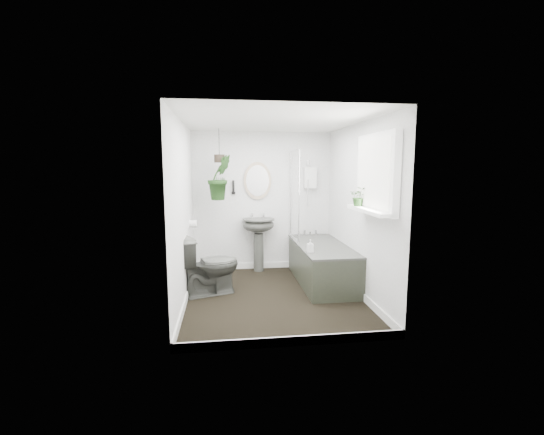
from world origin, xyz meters
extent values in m
cube|color=black|center=(0.00, 0.00, -0.01)|extent=(2.30, 2.80, 0.02)
cube|color=white|center=(0.00, 0.00, 2.31)|extent=(2.30, 2.80, 0.02)
cube|color=white|center=(0.00, 1.41, 1.15)|extent=(2.30, 0.02, 2.30)
cube|color=white|center=(0.00, -1.41, 1.15)|extent=(2.30, 0.02, 2.30)
cube|color=white|center=(-1.16, 0.00, 1.15)|extent=(0.02, 2.80, 2.30)
cube|color=white|center=(1.16, 0.00, 1.15)|extent=(0.02, 2.80, 2.30)
cube|color=white|center=(0.00, 0.00, 0.05)|extent=(2.30, 2.80, 0.10)
cube|color=white|center=(0.80, 1.34, 1.55)|extent=(0.20, 0.10, 0.35)
ellipsoid|color=tan|center=(-0.09, 1.37, 1.50)|extent=(0.46, 0.03, 0.62)
cylinder|color=black|center=(-0.49, 1.36, 1.40)|extent=(0.04, 0.04, 0.22)
cylinder|color=white|center=(-1.10, 0.70, 0.90)|extent=(0.11, 0.11, 0.11)
cube|color=white|center=(1.09, -0.70, 1.65)|extent=(0.08, 1.00, 0.90)
cube|color=white|center=(1.02, -0.70, 1.23)|extent=(0.18, 1.00, 0.04)
cube|color=white|center=(1.04, -0.70, 1.65)|extent=(0.01, 0.86, 0.76)
imported|color=#3C3E39|center=(-0.85, 0.21, 0.40)|extent=(0.90, 0.68, 0.81)
imported|color=black|center=(1.00, -0.40, 1.37)|extent=(0.27, 0.25, 0.24)
imported|color=black|center=(-0.70, 1.00, 1.57)|extent=(0.48, 0.46, 0.69)
imported|color=#302625|center=(0.51, 0.05, 0.67)|extent=(0.08, 0.08, 0.17)
cylinder|color=black|center=(-0.70, 1.00, 1.85)|extent=(0.16, 0.16, 0.12)
camera|label=1|loc=(-0.62, -4.66, 1.72)|focal=24.00mm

